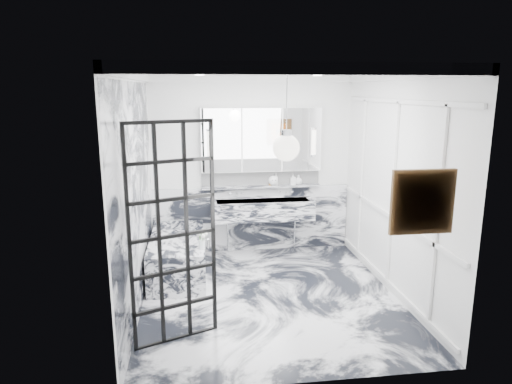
{
  "coord_description": "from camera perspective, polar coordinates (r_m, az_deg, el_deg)",
  "views": [
    {
      "loc": [
        -0.88,
        -5.35,
        2.59
      ],
      "look_at": [
        -0.1,
        0.5,
        1.26
      ],
      "focal_mm": 32.0,
      "sensor_mm": 36.0,
      "label": 1
    }
  ],
  "objects": [
    {
      "name": "floor",
      "position": [
        6.01,
        1.62,
        -12.84
      ],
      "size": [
        3.6,
        3.6,
        0.0
      ],
      "primitive_type": "plane",
      "color": "silver",
      "rests_on": "ground"
    },
    {
      "name": "wall_front",
      "position": [
        3.85,
        6.05,
        -5.39
      ],
      "size": [
        3.6,
        0.0,
        3.6
      ],
      "primitive_type": "plane",
      "rotation": [
        -1.57,
        0.0,
        0.0
      ],
      "color": "white",
      "rests_on": "floor"
    },
    {
      "name": "trough_sink",
      "position": [
        7.23,
        0.86,
        -2.22
      ],
      "size": [
        1.6,
        0.45,
        0.3
      ],
      "primitive_type": "cube",
      "color": "silver",
      "rests_on": "wall_back"
    },
    {
      "name": "flower_vase",
      "position": [
        6.04,
        -6.77,
        -6.52
      ],
      "size": [
        0.09,
        0.09,
        0.12
      ],
      "primitive_type": "cylinder",
      "color": "silver",
      "rests_on": "bathtub"
    },
    {
      "name": "subway_tile",
      "position": [
        7.34,
        0.61,
        1.82
      ],
      "size": [
        1.9,
        0.03,
        0.23
      ],
      "primitive_type": "cube",
      "color": "white",
      "rests_on": "wall_back"
    },
    {
      "name": "soap_bottle_a",
      "position": [
        7.31,
        2.51,
        1.6
      ],
      "size": [
        0.09,
        0.09,
        0.19
      ],
      "primitive_type": "imported",
      "rotation": [
        0.0,
        0.0,
        -0.31
      ],
      "color": "#8C5919",
      "rests_on": "ledge"
    },
    {
      "name": "bathtub",
      "position": [
        6.67,
        -9.74,
        -7.81
      ],
      "size": [
        0.75,
        1.65,
        0.55
      ],
      "primitive_type": "cube",
      "color": "silver",
      "rests_on": "floor"
    },
    {
      "name": "mirror_cabinet",
      "position": [
        7.19,
        0.69,
        6.55
      ],
      "size": [
        1.9,
        0.16,
        1.0
      ],
      "primitive_type": "cube",
      "color": "white",
      "rests_on": "wall_back"
    },
    {
      "name": "sconce_right",
      "position": [
        7.27,
        7.25,
        6.2
      ],
      "size": [
        0.07,
        0.07,
        0.4
      ],
      "primitive_type": "cylinder",
      "color": "white",
      "rests_on": "mirror_cabinet"
    },
    {
      "name": "sconce_left",
      "position": [
        7.03,
        -5.86,
        6.02
      ],
      "size": [
        0.07,
        0.07,
        0.4
      ],
      "primitive_type": "cylinder",
      "color": "white",
      "rests_on": "mirror_cabinet"
    },
    {
      "name": "face_pot",
      "position": [
        7.31,
        2.16,
        1.44
      ],
      "size": [
        0.16,
        0.16,
        0.16
      ],
      "primitive_type": "sphere",
      "color": "white",
      "rests_on": "ledge"
    },
    {
      "name": "soap_bottle_b",
      "position": [
        7.36,
        4.64,
        1.62
      ],
      "size": [
        0.08,
        0.08,
        0.18
      ],
      "primitive_type": "imported",
      "rotation": [
        0.0,
        0.0,
        -0.01
      ],
      "color": "#4C4C51",
      "rests_on": "ledge"
    },
    {
      "name": "amber_bottle",
      "position": [
        7.3,
        1.78,
        1.24
      ],
      "size": [
        0.04,
        0.04,
        0.1
      ],
      "primitive_type": "cylinder",
      "color": "#8C5919",
      "rests_on": "ledge"
    },
    {
      "name": "wall_back",
      "position": [
        7.3,
        -0.57,
        3.32
      ],
      "size": [
        3.6,
        0.0,
        3.6
      ],
      "primitive_type": "plane",
      "rotation": [
        1.57,
        0.0,
        0.0
      ],
      "color": "white",
      "rests_on": "floor"
    },
    {
      "name": "wall_right",
      "position": [
        6.02,
        16.93,
        0.74
      ],
      "size": [
        0.0,
        3.6,
        3.6
      ],
      "primitive_type": "plane",
      "rotation": [
        1.57,
        0.0,
        -1.57
      ],
      "color": "white",
      "rests_on": "floor"
    },
    {
      "name": "marble_clad_back",
      "position": [
        7.47,
        -0.53,
        -3.35
      ],
      "size": [
        3.18,
        0.05,
        1.05
      ],
      "primitive_type": "cube",
      "color": "silver",
      "rests_on": "floor"
    },
    {
      "name": "crittall_door",
      "position": [
        4.7,
        -10.32,
        -5.43
      ],
      "size": [
        0.83,
        0.36,
        2.29
      ],
      "primitive_type": null,
      "rotation": [
        0.0,
        0.0,
        0.38
      ],
      "color": "black",
      "rests_on": "floor"
    },
    {
      "name": "ledge",
      "position": [
        7.3,
        0.68,
        0.69
      ],
      "size": [
        1.9,
        0.14,
        0.04
      ],
      "primitive_type": "cube",
      "color": "silver",
      "rests_on": "wall_back"
    },
    {
      "name": "pendant_light",
      "position": [
        4.33,
        3.78,
        5.53
      ],
      "size": [
        0.26,
        0.26,
        0.26
      ],
      "primitive_type": "sphere",
      "color": "white",
      "rests_on": "ceiling"
    },
    {
      "name": "panel_molding",
      "position": [
        6.03,
        16.69,
        -0.2
      ],
      "size": [
        0.03,
        3.4,
        2.3
      ],
      "primitive_type": "cube",
      "color": "white",
      "rests_on": "floor"
    },
    {
      "name": "marble_clad_left",
      "position": [
        5.54,
        -14.7,
        -0.76
      ],
      "size": [
        0.02,
        3.56,
        2.68
      ],
      "primitive_type": "cube",
      "color": "silver",
      "rests_on": "floor"
    },
    {
      "name": "ceiling",
      "position": [
        5.43,
        1.81,
        14.91
      ],
      "size": [
        3.6,
        3.6,
        0.0
      ],
      "primitive_type": "plane",
      "rotation": [
        3.14,
        0.0,
        0.0
      ],
      "color": "white",
      "rests_on": "wall_back"
    },
    {
      "name": "soap_bottle_c",
      "position": [
        7.39,
        5.33,
        1.54
      ],
      "size": [
        0.16,
        0.16,
        0.15
      ],
      "primitive_type": "imported",
      "rotation": [
        0.0,
        0.0,
        0.4
      ],
      "color": "silver",
      "rests_on": "ledge"
    },
    {
      "name": "wall_left",
      "position": [
        5.53,
        -14.89,
        -0.16
      ],
      "size": [
        0.0,
        3.6,
        3.6
      ],
      "primitive_type": "plane",
      "rotation": [
        1.57,
        0.0,
        1.57
      ],
      "color": "white",
      "rests_on": "floor"
    },
    {
      "name": "artwork",
      "position": [
        4.18,
        20.09,
        -1.17
      ],
      "size": [
        0.47,
        0.05,
        0.47
      ],
      "primitive_type": "cube",
      "color": "#BD4C13",
      "rests_on": "wall_front"
    }
  ]
}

